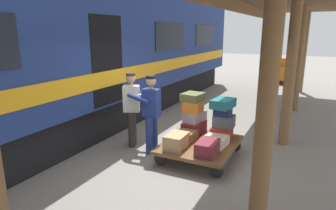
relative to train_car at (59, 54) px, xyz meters
name	(u,v)px	position (x,y,z in m)	size (l,w,h in m)	color
ground_plane	(183,156)	(-3.39, 0.00, -2.06)	(60.00, 60.00, 0.00)	gray
train_car	(59,54)	(0.00, 0.00, 0.00)	(3.02, 18.41, 4.00)	navy
luggage_cart	(200,145)	(-3.72, -0.10, -1.78)	(1.44, 1.72, 0.33)	brown
suitcase_cream_canvas	(215,141)	(-4.05, -0.10, -1.63)	(0.44, 0.51, 0.19)	beige
suitcase_burgundy_valise	(207,148)	(-4.05, 0.37, -1.60)	(0.36, 0.54, 0.26)	maroon
suitcase_tan_vintage	(177,141)	(-3.40, 0.37, -1.58)	(0.37, 0.53, 0.29)	tan
suitcase_maroon_trunk	(194,128)	(-3.40, -0.57, -1.58)	(0.39, 0.61, 0.29)	maroon
suitcase_red_plastic	(222,132)	(-4.05, -0.57, -1.60)	(0.43, 0.49, 0.26)	#AD231E
suitcase_brown_leather	(186,136)	(-3.40, -0.10, -1.62)	(0.39, 0.51, 0.21)	brown
suitcase_slate_roller	(224,121)	(-4.09, -0.57, -1.34)	(0.44, 0.37, 0.26)	#4C515B
suitcase_gray_aluminum	(195,116)	(-3.39, -0.61, -1.33)	(0.33, 0.53, 0.22)	#9EA0A5
suitcase_orange_carryall	(193,106)	(-3.36, -0.58, -1.10)	(0.37, 0.49, 0.24)	#CC6B23
suitcase_olive_duffel	(193,97)	(-3.33, -0.62, -0.89)	(0.42, 0.48, 0.18)	brown
suitcase_navy_fabric	(223,111)	(-4.05, -0.57, -1.12)	(0.35, 0.37, 0.18)	navy
suitcase_teal_softside	(223,103)	(-4.05, -0.54, -0.94)	(0.38, 0.55, 0.19)	#1E666B
porter_in_overalls	(151,111)	(-2.64, 0.08, -1.14)	(0.67, 0.44, 1.70)	navy
porter_by_door	(133,107)	(-2.09, -0.06, -1.14)	(0.74, 0.60, 1.70)	#332D28
baggage_tug	(279,70)	(-4.05, -10.85, -1.43)	(1.25, 1.79, 1.30)	orange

